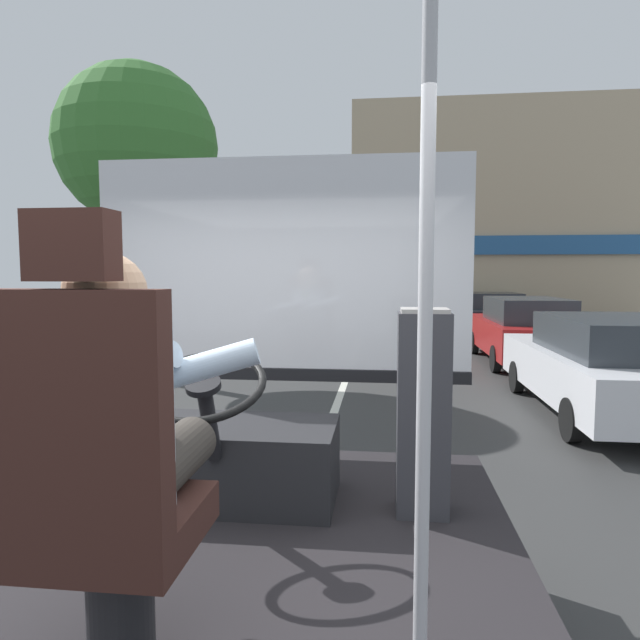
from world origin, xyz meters
TOP-DOWN VIEW (x-y plane):
  - ground at (0.00, 8.80)m, footprint 18.00×44.00m
  - driver_seat at (-0.11, -0.56)m, footprint 0.48×0.48m
  - bus_driver at (-0.11, -0.45)m, footprint 0.78×0.61m
  - steering_console at (-0.11, 0.73)m, footprint 1.10×0.98m
  - handrail_pole at (0.80, -0.37)m, footprint 0.04×0.04m
  - fare_box at (0.88, 0.70)m, footprint 0.25×0.22m
  - windshield_panel at (0.00, 1.62)m, footprint 2.50×0.08m
  - street_tree at (-3.73, 7.62)m, footprint 2.85×2.85m
  - shop_building at (4.93, 18.92)m, footprint 10.66×5.46m
  - parked_car_white at (3.79, 5.85)m, footprint 1.97×4.30m
  - parked_car_red at (3.73, 10.32)m, footprint 1.80×4.12m
  - parked_car_black at (3.99, 15.80)m, footprint 1.99×3.95m

SIDE VIEW (x-z plane):
  - ground at x=0.00m, z-range -0.05..0.00m
  - parked_car_black at x=3.99m, z-range 0.02..1.38m
  - parked_car_white at x=3.79m, z-range 0.02..1.40m
  - parked_car_red at x=3.73m, z-range 0.02..1.45m
  - steering_console at x=-0.11m, z-range 0.60..1.41m
  - fare_box at x=0.88m, z-range 0.78..1.80m
  - driver_seat at x=-0.11m, z-range 0.69..2.04m
  - bus_driver at x=-0.11m, z-range 1.16..1.92m
  - handrail_pole at x=0.80m, z-range 0.78..2.79m
  - windshield_panel at x=0.00m, z-range 1.09..2.57m
  - shop_building at x=4.93m, z-range 0.00..7.55m
  - street_tree at x=-3.73m, z-range 1.38..7.03m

